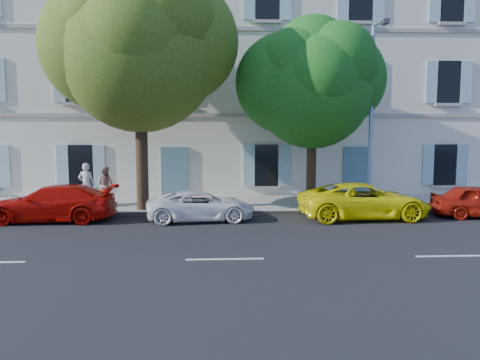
{
  "coord_description": "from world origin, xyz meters",
  "views": [
    {
      "loc": [
        -0.2,
        -15.68,
        3.29
      ],
      "look_at": [
        0.69,
        2.0,
        1.4
      ],
      "focal_mm": 35.0,
      "sensor_mm": 36.0,
      "label": 1
    }
  ],
  "objects": [
    {
      "name": "pedestrian_a",
      "position": [
        -5.57,
        3.75,
        1.05
      ],
      "size": [
        0.68,
        0.47,
        1.81
      ],
      "primitive_type": "imported",
      "rotation": [
        0.0,
        0.0,
        3.08
      ],
      "color": "silver",
      "rests_on": "sidewalk"
    },
    {
      "name": "car_white_coupe",
      "position": [
        -0.78,
        1.23,
        0.54
      ],
      "size": [
        4.07,
        2.18,
        1.09
      ],
      "primitive_type": "imported",
      "rotation": [
        0.0,
        0.0,
        1.67
      ],
      "color": "white",
      "rests_on": "ground"
    },
    {
      "name": "tree_right",
      "position": [
        3.73,
        3.47,
        4.94
      ],
      "size": [
        4.85,
        4.85,
        7.47
      ],
      "color": "#3A2819",
      "rests_on": "sidewalk"
    },
    {
      "name": "street_lamp",
      "position": [
        5.97,
        2.7,
        4.26
      ],
      "size": [
        0.23,
        1.54,
        7.26
      ],
      "color": "#7293BF",
      "rests_on": "sidewalk"
    },
    {
      "name": "car_red_coupe",
      "position": [
        -6.16,
        1.35,
        0.66
      ],
      "size": [
        4.56,
        1.87,
        1.32
      ],
      "primitive_type": "imported",
      "rotation": [
        0.0,
        0.0,
        4.71
      ],
      "color": "#B60B05",
      "rests_on": "ground"
    },
    {
      "name": "sidewalk",
      "position": [
        0.0,
        4.45,
        0.07
      ],
      "size": [
        36.0,
        4.5,
        0.15
      ],
      "primitive_type": "cube",
      "color": "#A09E96",
      "rests_on": "ground"
    },
    {
      "name": "tree_left",
      "position": [
        -3.15,
        2.93,
        6.22
      ],
      "size": [
        6.09,
        6.09,
        9.43
      ],
      "color": "#3A2819",
      "rests_on": "sidewalk"
    },
    {
      "name": "ground",
      "position": [
        0.0,
        0.0,
        0.0
      ],
      "size": [
        90.0,
        90.0,
        0.0
      ],
      "primitive_type": "plane",
      "color": "black"
    },
    {
      "name": "car_yellow_supercar",
      "position": [
        5.28,
        1.3,
        0.67
      ],
      "size": [
        4.93,
        2.46,
        1.34
      ],
      "primitive_type": "imported",
      "rotation": [
        0.0,
        0.0,
        1.62
      ],
      "color": "#F8ED0A",
      "rests_on": "ground"
    },
    {
      "name": "building",
      "position": [
        0.0,
        10.2,
        6.0
      ],
      "size": [
        28.0,
        7.0,
        12.0
      ],
      "primitive_type": "cube",
      "color": "silver",
      "rests_on": "ground"
    },
    {
      "name": "kerb",
      "position": [
        0.0,
        2.28,
        0.08
      ],
      "size": [
        36.0,
        0.16,
        0.16
      ],
      "primitive_type": "cube",
      "color": "#9E998E",
      "rests_on": "ground"
    },
    {
      "name": "pedestrian_b",
      "position": [
        -4.94,
        4.3,
        0.96
      ],
      "size": [
        0.94,
        0.83,
        1.61
      ],
      "primitive_type": "imported",
      "rotation": [
        0.0,
        0.0,
        2.81
      ],
      "color": "tan",
      "rests_on": "sidewalk"
    }
  ]
}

